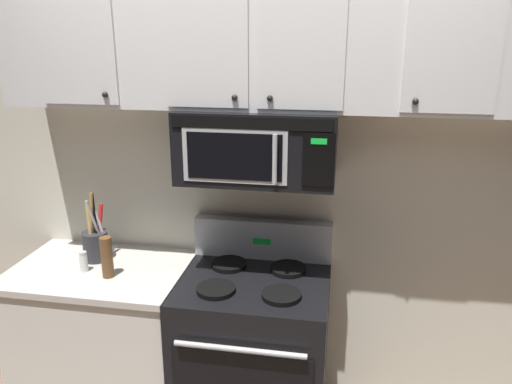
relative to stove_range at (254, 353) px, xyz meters
The scene contains 8 objects.
back_wall 0.95m from the stove_range, 90.00° to the left, with size 5.20×0.10×2.70m, color silver.
stove_range is the anchor object (origin of this frame).
over_range_microwave 1.11m from the stove_range, 90.14° to the left, with size 0.76×0.43×0.35m.
upper_cabinets 1.56m from the stove_range, 90.00° to the left, with size 2.50×0.36×0.55m.
counter_segment 0.84m from the stove_range, behind, with size 0.93×0.65×0.90m.
utensil_crock_charcoal 1.05m from the stove_range, behind, with size 0.14×0.14×0.38m.
salt_shaker 1.02m from the stove_range, behind, with size 0.04×0.04×0.11m.
pepper_mill 0.92m from the stove_range, behind, with size 0.06×0.06×0.22m, color brown.
Camera 1 is at (0.41, -1.81, 2.09)m, focal length 35.00 mm.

